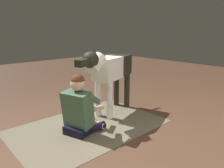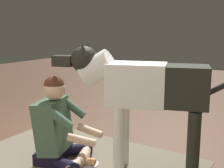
% 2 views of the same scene
% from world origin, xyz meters
% --- Properties ---
extents(ground_plane, '(14.34, 14.34, 0.00)m').
position_xyz_m(ground_plane, '(0.00, 0.00, 0.00)').
color(ground_plane, brown).
extents(area_rug, '(2.25, 1.46, 0.01)m').
position_xyz_m(area_rug, '(-0.08, 0.07, 0.00)').
color(area_rug, '#6E6550').
rests_on(area_rug, ground).
extents(person_sitting_on_floor, '(0.69, 0.60, 0.87)m').
position_xyz_m(person_sitting_on_floor, '(0.11, 0.14, 0.36)').
color(person_sitting_on_floor, black).
rests_on(person_sitting_on_floor, ground).
extents(large_dog, '(1.52, 0.62, 1.17)m').
position_xyz_m(large_dog, '(-0.67, -0.11, 0.78)').
color(large_dog, white).
rests_on(large_dog, ground).
extents(hot_dog_on_plate, '(0.23, 0.23, 0.06)m').
position_xyz_m(hot_dog_on_plate, '(-0.16, 0.05, 0.03)').
color(hot_dog_on_plate, silver).
rests_on(hot_dog_on_plate, ground).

